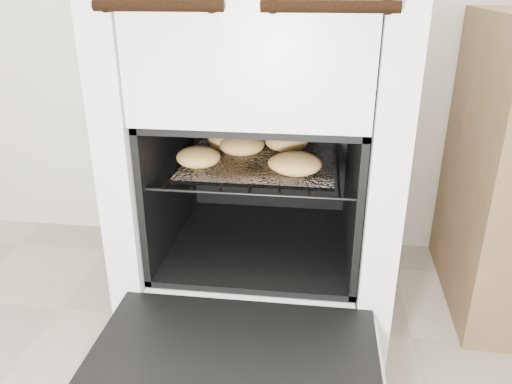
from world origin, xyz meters
TOP-DOWN VIEW (x-y plane):
  - stove at (-0.08, 1.15)m, footprint 0.63×0.70m
  - oven_door at (-0.08, 0.61)m, footprint 0.57×0.44m
  - oven_rack at (-0.08, 1.08)m, footprint 0.46×0.44m
  - foil_sheet at (-0.08, 1.06)m, footprint 0.36×0.32m
  - baked_rolls at (-0.09, 1.06)m, footprint 0.36×0.30m

SIDE VIEW (x-z plane):
  - oven_door at x=-0.08m, z-range 0.19..0.23m
  - oven_rack at x=-0.08m, z-range 0.47..0.47m
  - stove at x=-0.08m, z-range -0.01..0.96m
  - foil_sheet at x=-0.08m, z-range 0.47..0.48m
  - baked_rolls at x=-0.09m, z-range 0.48..0.53m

